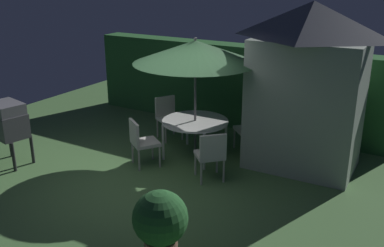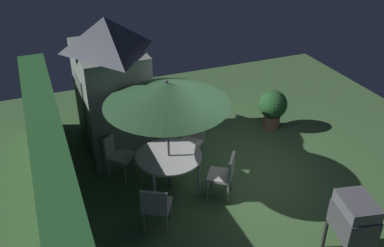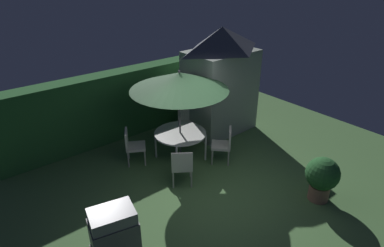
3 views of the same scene
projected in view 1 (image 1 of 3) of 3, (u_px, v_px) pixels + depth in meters
ground_plane at (146, 181)px, 7.62m from camera, size 11.00×11.00×0.00m
hedge_backdrop at (233, 85)px, 10.16m from camera, size 7.19×0.56×1.89m
garden_shed at (307, 87)px, 7.75m from camera, size 2.05×1.44×3.00m
patio_table at (195, 123)px, 8.42m from camera, size 1.28×1.28×0.75m
patio_umbrella at (195, 52)px, 7.96m from camera, size 2.30×2.30×2.34m
bbq_grill at (8, 121)px, 8.05m from camera, size 0.79×0.64×1.20m
chair_near_shed at (211, 153)px, 7.47m from camera, size 0.65×0.65×0.90m
chair_far_side at (252, 126)px, 8.77m from camera, size 0.65×0.65×0.90m
chair_toward_hedge at (168, 115)px, 9.45m from camera, size 0.63×0.63×0.90m
chair_toward_house at (141, 140)px, 8.05m from camera, size 0.64×0.65×0.90m
potted_plant_by_shed at (160, 223)px, 5.32m from camera, size 0.69×0.69×0.98m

